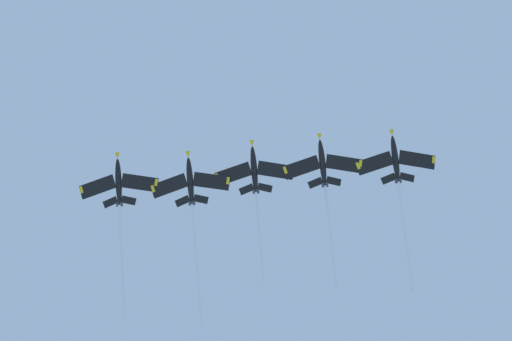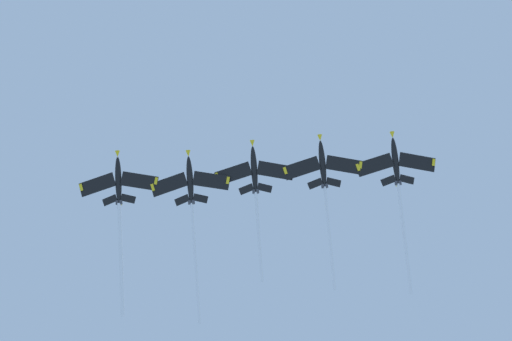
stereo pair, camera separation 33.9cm
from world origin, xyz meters
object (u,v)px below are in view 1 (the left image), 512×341
at_px(jet_centre, 255,185).
at_px(jet_far_right, 120,210).
at_px(jet_far_left, 398,179).
at_px(jet_inner_right, 192,202).
at_px(jet_inner_left, 324,180).

bearing_deg(jet_centre, jet_far_right, 6.14).
bearing_deg(jet_far_left, jet_inner_right, 10.25).
bearing_deg(jet_far_right, jet_centre, -173.86).
xyz_separation_m(jet_far_left, jet_centre, (34.19, 8.43, 0.91)).
bearing_deg(jet_far_right, jet_inner_left, -171.85).
height_order(jet_far_left, jet_inner_right, jet_far_left).
relative_size(jet_centre, jet_far_right, 0.86).
relative_size(jet_inner_left, jet_far_right, 0.94).
relative_size(jet_inner_left, jet_centre, 1.09).
xyz_separation_m(jet_inner_left, jet_inner_right, (32.92, 4.29, -1.21)).
distance_m(jet_inner_left, jet_inner_right, 33.22).
relative_size(jet_inner_left, jet_inner_right, 0.90).
bearing_deg(jet_inner_right, jet_far_right, 9.51).
bearing_deg(jet_far_left, jet_far_right, 10.06).
bearing_deg(jet_inner_left, jet_far_right, 8.15).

